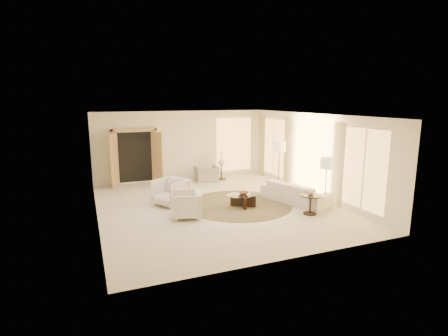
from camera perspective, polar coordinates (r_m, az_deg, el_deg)
name	(u,v)px	position (r m, az deg, el deg)	size (l,w,h in m)	color
room	(217,162)	(10.60, -1.20, 1.04)	(7.04, 8.04, 2.83)	beige
windows_right	(310,156)	(12.32, 13.82, 1.92)	(0.10, 6.40, 2.40)	#FFC166
window_back_corner	(234,144)	(15.08, 1.67, 3.89)	(1.70, 0.10, 2.40)	#FFC166
curtains_right	(294,154)	(13.03, 11.34, 2.29)	(0.06, 5.20, 2.60)	tan
french_doors	(136,157)	(13.87, -14.24, 1.72)	(1.95, 0.66, 2.16)	tan
area_rug	(238,204)	(11.07, 2.38, -5.94)	(3.35, 3.35, 0.01)	#3A2F1B
sofa	(296,193)	(11.41, 11.61, -3.94)	(2.28, 0.89, 0.67)	white
armchair_left	(170,191)	(11.01, -8.73, -3.71)	(0.89, 0.84, 0.92)	white
armchair_right	(187,203)	(9.84, -6.11, -5.76)	(0.79, 0.74, 0.82)	white
accent_chair	(207,171)	(14.09, -2.84, -0.57)	(0.91, 0.59, 0.79)	#9B948F
coffee_table	(243,199)	(10.81, 3.15, -5.06)	(1.37, 1.37, 0.39)	black
end_table	(310,201)	(10.36, 13.92, -5.24)	(0.61, 0.61, 0.58)	black
side_table	(221,171)	(14.39, -0.44, -0.44)	(0.52, 0.52, 0.61)	black
floor_lamp_near	(279,149)	(12.53, 9.02, 3.14)	(0.44, 0.44, 1.81)	black
floor_lamp_far	(327,165)	(10.73, 16.42, 0.41)	(0.38, 0.38, 1.58)	black
bowl	(243,193)	(10.76, 3.16, -4.11)	(0.32, 0.32, 0.08)	brown
end_vase	(311,192)	(10.29, 13.99, -3.80)	(0.17, 0.17, 0.18)	silver
side_vase	(221,162)	(14.32, -0.44, 1.03)	(0.27, 0.27, 0.28)	silver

